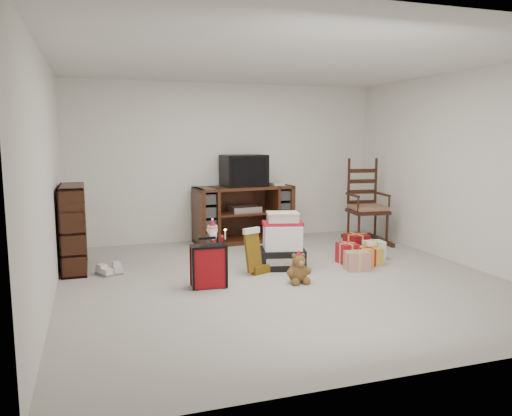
{
  "coord_description": "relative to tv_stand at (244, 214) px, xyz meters",
  "views": [
    {
      "loc": [
        -2.07,
        -5.3,
        1.67
      ],
      "look_at": [
        -0.13,
        0.6,
        0.77
      ],
      "focal_mm": 35.0,
      "sensor_mm": 36.0,
      "label": 1
    }
  ],
  "objects": [
    {
      "name": "room",
      "position": [
        -0.19,
        -2.19,
        0.8
      ],
      "size": [
        5.01,
        5.01,
        2.51
      ],
      "color": "#B4AEA5",
      "rests_on": "ground"
    },
    {
      "name": "tv_stand",
      "position": [
        0.0,
        0.0,
        0.0
      ],
      "size": [
        1.59,
        0.68,
        0.89
      ],
      "rotation": [
        0.0,
        0.0,
        0.08
      ],
      "color": "#412012",
      "rests_on": "floor"
    },
    {
      "name": "bookshelf",
      "position": [
        -2.52,
        -0.97,
        0.07
      ],
      "size": [
        0.29,
        0.88,
        1.07
      ],
      "color": "#33150D",
      "rests_on": "floor"
    },
    {
      "name": "rocking_chair",
      "position": [
        1.83,
        -0.61,
        0.02
      ],
      "size": [
        0.65,
        0.97,
        1.37
      ],
      "rotation": [
        0.0,
        0.0,
        -0.12
      ],
      "color": "#33150D",
      "rests_on": "floor"
    },
    {
      "name": "gift_pile",
      "position": [
        -0.0,
        -1.71,
        -0.14
      ],
      "size": [
        0.64,
        0.53,
        0.7
      ],
      "rotation": [
        0.0,
        0.0,
        -0.24
      ],
      "color": "black",
      "rests_on": "floor"
    },
    {
      "name": "red_suitcase",
      "position": [
        -1.08,
        -2.22,
        -0.2
      ],
      "size": [
        0.38,
        0.21,
        0.56
      ],
      "rotation": [
        0.0,
        0.0,
        -0.05
      ],
      "color": "maroon",
      "rests_on": "floor"
    },
    {
      "name": "stocking",
      "position": [
        -0.45,
        -1.87,
        -0.16
      ],
      "size": [
        0.29,
        0.21,
        0.58
      ],
      "primitive_type": null,
      "rotation": [
        0.0,
        0.0,
        0.39
      ],
      "color": "#0C6E11",
      "rests_on": "floor"
    },
    {
      "name": "teddy_bear",
      "position": [
        -0.07,
        -2.37,
        -0.29
      ],
      "size": [
        0.23,
        0.2,
        0.34
      ],
      "color": "brown",
      "rests_on": "floor"
    },
    {
      "name": "santa_figurine",
      "position": [
        -0.03,
        -1.32,
        -0.23
      ],
      "size": [
        0.27,
        0.26,
        0.56
      ],
      "color": "maroon",
      "rests_on": "floor"
    },
    {
      "name": "mrs_claus_figurine",
      "position": [
        -0.8,
        -1.24,
        -0.22
      ],
      "size": [
        0.29,
        0.28,
        0.6
      ],
      "color": "maroon",
      "rests_on": "floor"
    },
    {
      "name": "sneaker_pair",
      "position": [
        -2.1,
        -1.32,
        -0.4
      ],
      "size": [
        0.34,
        0.27,
        0.09
      ],
      "rotation": [
        0.0,
        0.0,
        0.35
      ],
      "color": "silver",
      "rests_on": "floor"
    },
    {
      "name": "gift_cluster",
      "position": [
        1.1,
        -1.71,
        -0.32
      ],
      "size": [
        0.73,
        1.02,
        0.25
      ],
      "color": "#B01424",
      "rests_on": "floor"
    },
    {
      "name": "crt_television",
      "position": [
        0.02,
        0.04,
        0.69
      ],
      "size": [
        0.7,
        0.53,
        0.49
      ],
      "rotation": [
        0.0,
        0.0,
        0.07
      ],
      "color": "black",
      "rests_on": "tv_stand"
    }
  ]
}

